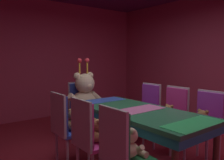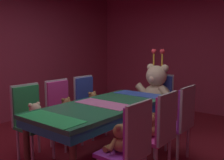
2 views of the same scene
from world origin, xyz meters
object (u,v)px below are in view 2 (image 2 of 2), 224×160
(teddy_right_0, at_px, (120,140))
(king_teddy_bear, at_px, (156,88))
(chair_right_1, at_px, (161,127))
(teddy_right_1, at_px, (150,126))
(throne_chair, at_px, (160,96))
(chair_left_1, at_px, (60,106))
(chair_right_0, at_px, (132,142))
(chair_left_2, at_px, (87,99))
(chair_right_2, at_px, (181,116))
(teddy_left_1, at_px, (67,109))
(teddy_left_0, at_px, (36,116))
(teddy_left_2, at_px, (93,102))
(chair_left_0, at_px, (29,114))
(banquet_table, at_px, (104,111))

(teddy_right_0, xyz_separation_m, king_teddy_bear, (-0.66, 1.91, 0.19))
(chair_right_1, height_order, teddy_right_1, chair_right_1)
(king_teddy_bear, bearing_deg, throne_chair, 180.00)
(chair_left_1, relative_size, chair_right_0, 1.00)
(chair_left_2, xyz_separation_m, chair_right_0, (1.64, -1.08, 0.00))
(king_teddy_bear, bearing_deg, teddy_right_0, 19.16)
(teddy_right_0, relative_size, chair_right_2, 0.31)
(chair_left_1, xyz_separation_m, teddy_left_1, (0.14, -0.00, -0.02))
(teddy_left_0, distance_m, throne_chair, 2.22)
(king_teddy_bear, bearing_deg, teddy_left_2, -39.81)
(chair_left_0, xyz_separation_m, king_teddy_bear, (0.81, 1.94, 0.17))
(teddy_right_0, xyz_separation_m, throne_chair, (-0.66, 2.09, 0.01))
(teddy_left_0, bearing_deg, banquet_table, 40.96)
(teddy_left_2, xyz_separation_m, king_teddy_bear, (0.69, 0.83, 0.19))
(chair_left_0, relative_size, teddy_left_1, 3.32)
(king_teddy_bear, bearing_deg, banquet_table, -0.00)
(chair_left_1, height_order, teddy_left_1, chair_left_1)
(teddy_left_2, height_order, chair_right_0, chair_right_0)
(chair_left_0, distance_m, chair_right_0, 1.62)
(chair_right_0, relative_size, chair_right_2, 1.00)
(banquet_table, xyz_separation_m, teddy_left_0, (-0.66, -0.57, -0.06))
(chair_left_1, height_order, teddy_left_2, chair_left_1)
(teddy_left_2, relative_size, chair_right_0, 0.31)
(chair_left_2, distance_m, king_teddy_bear, 1.19)
(teddy_left_1, xyz_separation_m, throne_chair, (0.68, 1.57, 0.02))
(teddy_left_0, height_order, teddy_right_1, teddy_left_0)
(teddy_left_0, relative_size, teddy_right_0, 1.07)
(chair_left_0, relative_size, throne_chair, 1.00)
(teddy_left_0, bearing_deg, teddy_left_1, 92.02)
(teddy_left_0, bearing_deg, throne_chair, 72.65)
(teddy_left_1, distance_m, teddy_right_1, 1.35)
(chair_left_0, bearing_deg, chair_left_1, 91.82)
(teddy_left_1, height_order, chair_right_0, chair_right_0)
(chair_left_2, height_order, chair_right_1, same)
(banquet_table, xyz_separation_m, teddy_right_0, (0.66, -0.54, -0.07))
(chair_left_0, bearing_deg, teddy_right_1, 22.01)
(throne_chair, bearing_deg, chair_left_0, -20.86)
(chair_left_2, relative_size, teddy_right_0, 3.24)
(chair_right_0, relative_size, teddy_right_1, 3.50)
(throne_chair, bearing_deg, teddy_right_0, 17.67)
(teddy_right_1, bearing_deg, teddy_left_2, -20.94)
(teddy_right_1, relative_size, chair_right_2, 0.29)
(banquet_table, distance_m, teddy_right_0, 0.86)
(chair_left_0, relative_size, chair_right_1, 1.00)
(chair_left_2, relative_size, throne_chair, 1.00)
(throne_chair, bearing_deg, chair_right_2, 39.95)
(chair_left_1, distance_m, teddy_right_0, 1.57)
(teddy_left_0, xyz_separation_m, chair_left_2, (-0.17, 1.12, 0.01))
(teddy_left_1, bearing_deg, teddy_left_0, -87.98)
(chair_left_2, distance_m, chair_right_2, 1.65)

